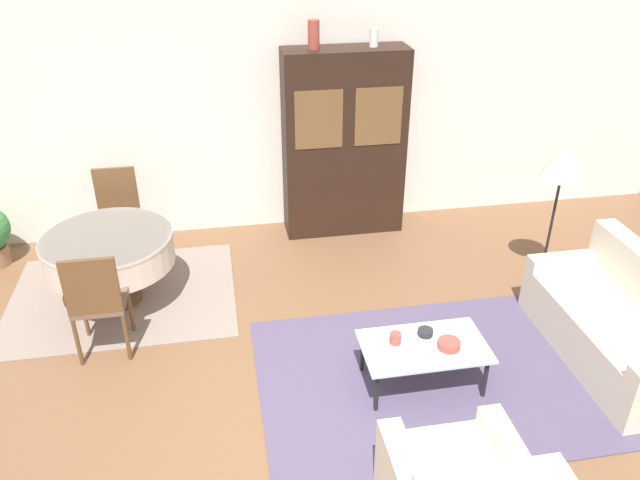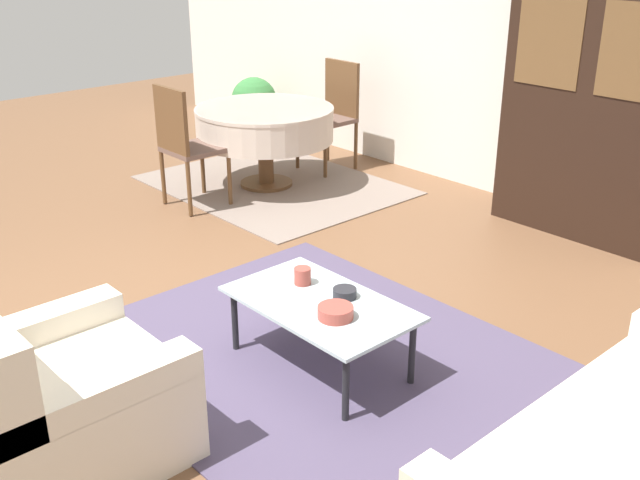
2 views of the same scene
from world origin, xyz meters
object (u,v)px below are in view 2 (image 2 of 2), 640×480
at_px(armchair, 55,402).
at_px(dining_table, 265,124).
at_px(bowl, 336,312).
at_px(dining_chair_near, 184,140).
at_px(coffee_table, 320,308).
at_px(potted_plant, 254,105).
at_px(dining_chair_far, 333,109).
at_px(bowl_small, 345,293).
at_px(cup, 302,276).
at_px(display_cabinet, 600,96).

xyz_separation_m(armchair, dining_table, (-2.41, 3.08, 0.27)).
bearing_deg(bowl, dining_chair_near, 161.93).
height_order(coffee_table, dining_table, dining_table).
xyz_separation_m(dining_chair_near, potted_plant, (-1.41, 1.80, -0.21)).
relative_size(dining_chair_far, bowl_small, 8.01).
xyz_separation_m(coffee_table, dining_chair_near, (-2.61, 0.85, 0.23)).
bearing_deg(dining_chair_near, coffee_table, -18.07).
distance_m(bowl_small, potted_plant, 4.79).
xyz_separation_m(coffee_table, potted_plant, (-4.02, 2.65, 0.01)).
xyz_separation_m(armchair, coffee_table, (0.20, 1.38, 0.05)).
bearing_deg(bowl_small, armchair, -99.45).
bearing_deg(dining_chair_near, dining_chair_far, 90.00).
height_order(armchair, dining_chair_near, dining_chair_near).
distance_m(armchair, dining_table, 3.92).
relative_size(armchair, bowl, 4.87).
xyz_separation_m(dining_table, bowl, (2.79, -1.76, -0.15)).
relative_size(dining_chair_near, bowl_small, 8.01).
bearing_deg(cup, dining_table, 145.76).
bearing_deg(cup, dining_chair_far, 134.03).
bearing_deg(cup, potted_plant, 145.80).
height_order(dining_table, bowl, dining_table).
distance_m(dining_chair_near, dining_chair_far, 1.69).
distance_m(dining_table, potted_plant, 1.71).
xyz_separation_m(dining_chair_near, cup, (2.39, -0.78, -0.14)).
distance_m(dining_chair_far, potted_plant, 1.43).
distance_m(bowl, potted_plant, 5.00).
relative_size(bowl, bowl_small, 1.43).
xyz_separation_m(cup, bowl_small, (0.27, 0.06, -0.02)).
relative_size(cup, bowl_small, 0.74).
bearing_deg(coffee_table, armchair, -98.28).
bearing_deg(cup, bowl, -17.96).
distance_m(display_cabinet, dining_chair_far, 2.60).
bearing_deg(armchair, dining_chair_near, 137.20).
bearing_deg(dining_chair_near, armchair, -42.80).
height_order(dining_chair_far, bowl, dining_chair_far).
relative_size(coffee_table, bowl_small, 7.91).
bearing_deg(dining_table, dining_chair_far, 90.00).
xyz_separation_m(dining_chair_near, bowl, (2.79, -0.91, -0.16)).
bearing_deg(bowl_small, display_cabinet, 92.59).
bearing_deg(display_cabinet, coffee_table, -88.55).
distance_m(coffee_table, dining_chair_far, 3.65).
bearing_deg(dining_chair_far, dining_table, 90.00).
height_order(dining_table, cup, dining_table).
height_order(dining_chair_far, bowl_small, dining_chair_far).
xyz_separation_m(display_cabinet, potted_plant, (-3.95, -0.19, -0.70)).
height_order(armchair, display_cabinet, display_cabinet).
bearing_deg(bowl, dining_table, 147.83).
relative_size(armchair, cup, 9.36).
bearing_deg(cup, dining_chair_near, 161.91).
height_order(dining_table, potted_plant, dining_table).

